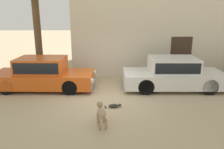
{
  "coord_description": "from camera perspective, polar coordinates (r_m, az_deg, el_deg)",
  "views": [
    {
      "loc": [
        0.22,
        -8.14,
        3.18
      ],
      "look_at": [
        0.41,
        0.2,
        0.9
      ],
      "focal_mm": 35.03,
      "sensor_mm": 36.0,
      "label": 1
    }
  ],
  "objects": [
    {
      "name": "stray_cat",
      "position": [
        7.82,
        0.58,
        -8.17
      ],
      "size": [
        0.59,
        0.22,
        0.15
      ],
      "rotation": [
        0.0,
        0.0,
        0.08
      ],
      "color": "#2D2B28",
      "rests_on": "ground_plane"
    },
    {
      "name": "apartment_block",
      "position": [
        15.75,
        23.19,
        15.29
      ],
      "size": [
        16.3,
        6.37,
        7.02
      ],
      "color": "beige",
      "rests_on": "ground_plane"
    },
    {
      "name": "stray_dog_spotted",
      "position": [
        6.51,
        -2.83,
        -9.88
      ],
      "size": [
        0.34,
        1.04,
        0.64
      ],
      "rotation": [
        0.0,
        0.0,
        1.73
      ],
      "color": "#997F60",
      "rests_on": "ground_plane"
    },
    {
      "name": "parked_sedan_nearest",
      "position": [
        10.05,
        -17.58,
        0.23
      ],
      "size": [
        4.56,
        1.89,
        1.41
      ],
      "rotation": [
        0.0,
        0.0,
        -0.04
      ],
      "color": "#D15619",
      "rests_on": "ground_plane"
    },
    {
      "name": "parked_sedan_second",
      "position": [
        10.0,
        15.63,
        0.29
      ],
      "size": [
        4.55,
        1.91,
        1.4
      ],
      "rotation": [
        0.0,
        0.0,
        -0.02
      ],
      "color": "silver",
      "rests_on": "ground_plane"
    },
    {
      "name": "ground_plane",
      "position": [
        8.74,
        -2.7,
        -6.06
      ],
      "size": [
        80.0,
        80.0,
        0.0
      ],
      "primitive_type": "plane",
      "color": "tan"
    }
  ]
}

